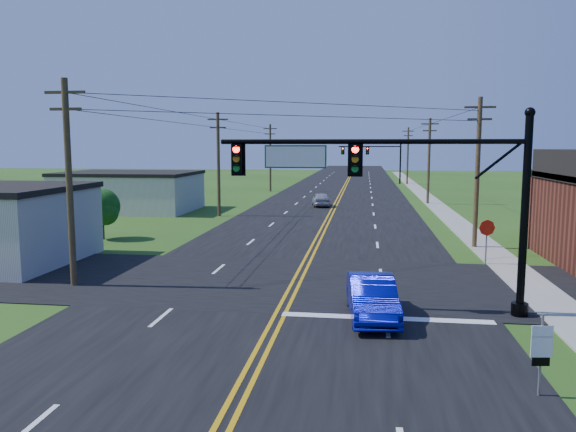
# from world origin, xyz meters

# --- Properties ---
(ground) EXTENTS (260.00, 260.00, 0.00)m
(ground) POSITION_xyz_m (0.00, 0.00, 0.00)
(ground) COLOR #1F4513
(ground) RESTS_ON ground
(road_main) EXTENTS (16.00, 220.00, 0.04)m
(road_main) POSITION_xyz_m (0.00, 50.00, 0.02)
(road_main) COLOR black
(road_main) RESTS_ON ground
(road_cross) EXTENTS (70.00, 10.00, 0.04)m
(road_cross) POSITION_xyz_m (0.00, 12.00, 0.02)
(road_cross) COLOR black
(road_cross) RESTS_ON ground
(sidewalk) EXTENTS (2.00, 160.00, 0.08)m
(sidewalk) POSITION_xyz_m (10.50, 40.00, 0.04)
(sidewalk) COLOR gray
(sidewalk) RESTS_ON ground
(signal_mast_main) EXTENTS (11.30, 0.60, 7.48)m
(signal_mast_main) POSITION_xyz_m (4.34, 8.00, 4.75)
(signal_mast_main) COLOR black
(signal_mast_main) RESTS_ON ground
(signal_mast_far) EXTENTS (10.98, 0.60, 7.48)m
(signal_mast_far) POSITION_xyz_m (4.44, 80.00, 4.55)
(signal_mast_far) COLOR black
(signal_mast_far) RESTS_ON ground
(cream_bldg_far) EXTENTS (12.20, 9.20, 3.70)m
(cream_bldg_far) POSITION_xyz_m (-19.00, 38.00, 1.86)
(cream_bldg_far) COLOR beige
(cream_bldg_far) RESTS_ON ground
(utility_pole_left_a) EXTENTS (1.80, 0.28, 9.00)m
(utility_pole_left_a) POSITION_xyz_m (-9.50, 10.00, 4.72)
(utility_pole_left_a) COLOR #3D2E1B
(utility_pole_left_a) RESTS_ON ground
(utility_pole_left_b) EXTENTS (1.80, 0.28, 9.00)m
(utility_pole_left_b) POSITION_xyz_m (-9.50, 35.00, 4.72)
(utility_pole_left_b) COLOR #3D2E1B
(utility_pole_left_b) RESTS_ON ground
(utility_pole_left_c) EXTENTS (1.80, 0.28, 9.00)m
(utility_pole_left_c) POSITION_xyz_m (-9.50, 62.00, 4.72)
(utility_pole_left_c) COLOR #3D2E1B
(utility_pole_left_c) RESTS_ON ground
(utility_pole_right_a) EXTENTS (1.80, 0.28, 9.00)m
(utility_pole_right_a) POSITION_xyz_m (9.80, 22.00, 4.72)
(utility_pole_right_a) COLOR #3D2E1B
(utility_pole_right_a) RESTS_ON ground
(utility_pole_right_b) EXTENTS (1.80, 0.28, 9.00)m
(utility_pole_right_b) POSITION_xyz_m (9.80, 48.00, 4.72)
(utility_pole_right_b) COLOR #3D2E1B
(utility_pole_right_b) RESTS_ON ground
(utility_pole_right_c) EXTENTS (1.80, 0.28, 9.00)m
(utility_pole_right_c) POSITION_xyz_m (9.80, 78.00, 4.72)
(utility_pole_right_c) COLOR #3D2E1B
(utility_pole_right_c) RESTS_ON ground
(tree_right_back) EXTENTS (3.00, 3.00, 4.10)m
(tree_right_back) POSITION_xyz_m (16.00, 26.00, 2.60)
(tree_right_back) COLOR #3D2E1B
(tree_right_back) RESTS_ON ground
(tree_left) EXTENTS (2.40, 2.40, 3.37)m
(tree_left) POSITION_xyz_m (-14.00, 22.00, 2.16)
(tree_left) COLOR #3D2E1B
(tree_left) RESTS_ON ground
(blue_car) EXTENTS (2.00, 4.67, 1.50)m
(blue_car) POSITION_xyz_m (3.48, 7.00, 0.75)
(blue_car) COLOR #060C97
(blue_car) RESTS_ON ground
(distant_car) EXTENTS (2.27, 4.35, 1.41)m
(distant_car) POSITION_xyz_m (-1.23, 43.97, 0.71)
(distant_car) COLOR #B3B3B8
(distant_car) RESTS_ON ground
(route_sign) EXTENTS (0.53, 0.11, 2.11)m
(route_sign) POSITION_xyz_m (7.50, 1.19, 1.23)
(route_sign) COLOR slate
(route_sign) RESTS_ON ground
(stop_sign) EXTENTS (0.84, 0.22, 2.38)m
(stop_sign) POSITION_xyz_m (9.44, 16.98, 1.72)
(stop_sign) COLOR slate
(stop_sign) RESTS_ON ground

